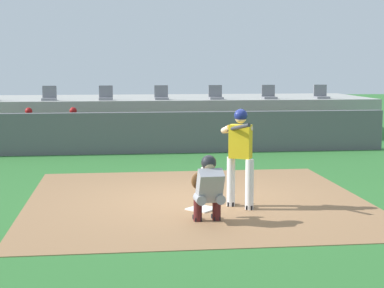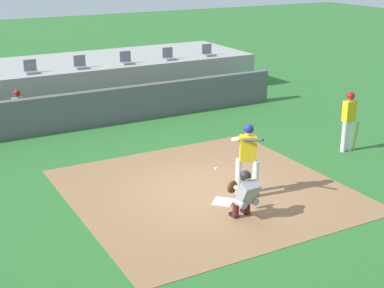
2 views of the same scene
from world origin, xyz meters
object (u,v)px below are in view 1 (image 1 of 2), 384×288
Objects in this scene: home_plate at (202,209)px; dugout_player_0 at (29,129)px; stadium_seat_5 at (269,95)px; catcher_crouched at (208,186)px; stadium_seat_3 at (161,96)px; stadium_seat_6 at (321,95)px; stadium_seat_1 at (49,96)px; batter_at_plate at (240,152)px; stadium_seat_2 at (106,96)px; stadium_seat_4 at (216,95)px; dugout_player_1 at (73,128)px.

dugout_player_0 reaches higher than home_plate.
catcher_crouched is at bearing -108.64° from stadium_seat_5.
stadium_seat_6 is at bearing 0.00° from stadium_seat_3.
stadium_seat_1 is 1.00× the size of stadium_seat_5.
stadium_seat_3 is at bearing 180.00° from stadium_seat_6.
batter_at_plate is 3.76× the size of stadium_seat_2.
catcher_crouched is 3.64× the size of stadium_seat_2.
stadium_seat_1 and stadium_seat_6 have the same top height.
batter_at_plate is 1.03× the size of catcher_crouched.
dugout_player_0 is 2.71× the size of stadium_seat_1.
stadium_seat_1 is 1.00× the size of stadium_seat_4.
dugout_player_1 is (1.31, 0.00, 0.00)m from dugout_player_0.
home_plate is 10.94m from stadium_seat_1.
dugout_player_1 is 6.89m from stadium_seat_5.
home_plate is 0.92× the size of stadium_seat_2.
stadium_seat_5 is (7.43, 0.00, 0.00)m from stadium_seat_1.
dugout_player_0 is at bearing 180.00° from dugout_player_1.
stadium_seat_2 is at bearing 64.86° from dugout_player_1.
home_plate is 10.46m from stadium_seat_2.
stadium_seat_6 is (7.43, 0.00, 0.00)m from stadium_seat_2.
stadium_seat_2 is 1.00× the size of stadium_seat_4.
dugout_player_0 is 1.00× the size of dugout_player_1.
stadium_seat_3 is (3.71, 0.00, 0.00)m from stadium_seat_1.
catcher_crouched is at bearing -90.11° from stadium_seat_3.
stadium_seat_2 is 1.00× the size of stadium_seat_6.
stadium_seat_2 is at bearing 180.00° from stadium_seat_5.
stadium_seat_5 reaches higher than batter_at_plate.
stadium_seat_6 is at bearing 63.20° from catcher_crouched.
stadium_seat_1 is at bearing 180.00° from stadium_seat_6.
batter_at_plate reaches higher than catcher_crouched.
dugout_player_1 is 2.71× the size of stadium_seat_4.
stadium_seat_6 is (4.88, 10.12, 0.50)m from batter_at_plate.
dugout_player_0 reaches higher than catcher_crouched.
dugout_player_1 is 2.71× the size of stadium_seat_2.
catcher_crouched is 3.64× the size of stadium_seat_6.
stadium_seat_5 is (1.86, 0.00, 0.00)m from stadium_seat_4.
stadium_seat_2 is at bearing 180.00° from stadium_seat_6.
stadium_seat_6 reaches higher than batter_at_plate.
dugout_player_1 is 2.71× the size of stadium_seat_3.
home_plate is at bearing -175.02° from batter_at_plate.
stadium_seat_4 reaches higher than batter_at_plate.
batter_at_plate is at bearing -59.20° from dugout_player_0.
home_plate is at bearing -118.69° from stadium_seat_6.
dugout_player_1 is at bearing -166.36° from stadium_seat_6.
home_plate is at bearing -79.66° from stadium_seat_2.
stadium_seat_5 is (5.57, 0.00, 0.00)m from stadium_seat_2.
stadium_seat_5 and stadium_seat_6 have the same top height.
stadium_seat_6 is (5.59, 11.07, 0.93)m from catcher_crouched.
dugout_player_0 is at bearing -138.12° from stadium_seat_2.
batter_at_plate is 3.76× the size of stadium_seat_4.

